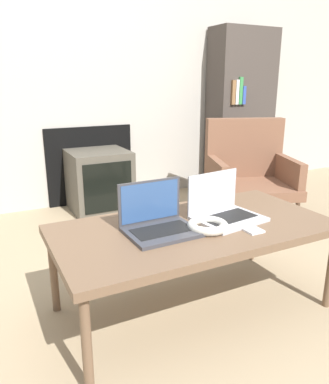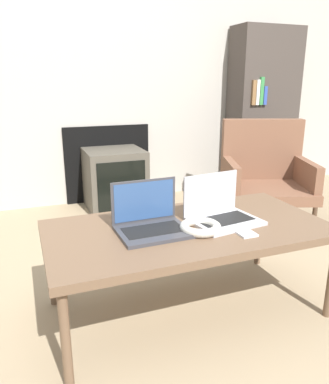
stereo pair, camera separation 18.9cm
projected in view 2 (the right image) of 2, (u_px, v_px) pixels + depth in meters
name	position (u px, v px, depth m)	size (l,w,h in m)	color
ground_plane	(203.00, 330.00, 1.65)	(14.00, 14.00, 0.00)	#998466
wall_back	(97.00, 52.00, 3.11)	(7.00, 0.08, 2.60)	#ADA89E
table	(188.00, 233.00, 1.69)	(1.26, 0.64, 0.43)	brown
laptop_left	(150.00, 221.00, 1.62)	(0.31, 0.25, 0.21)	#38383D
laptop_right	(220.00, 211.00, 1.74)	(0.33, 0.28, 0.21)	#B2B2B7
headphones	(200.00, 227.00, 1.62)	(0.18, 0.18, 0.04)	beige
phone	(243.00, 232.00, 1.61)	(0.07, 0.13, 0.01)	silver
tv	(115.00, 179.00, 3.17)	(0.48, 0.47, 0.50)	#4C473D
armchair	(265.00, 170.00, 3.00)	(0.81, 0.78, 0.76)	brown
bookshelf	(262.00, 112.00, 3.62)	(0.64, 0.32, 1.53)	#3F3833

